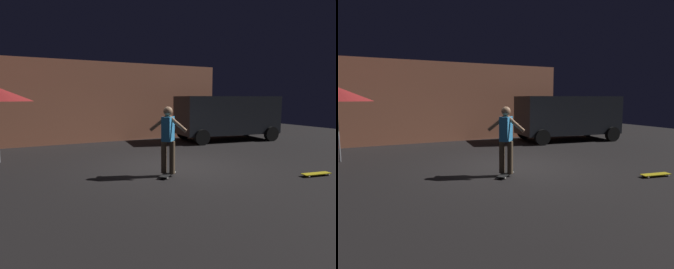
# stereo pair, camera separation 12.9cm
# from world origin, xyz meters

# --- Properties ---
(ground_plane) EXTENTS (28.00, 28.00, 0.00)m
(ground_plane) POSITION_xyz_m (0.00, 0.00, 0.00)
(ground_plane) COLOR black
(low_building) EXTENTS (11.04, 4.42, 3.54)m
(low_building) POSITION_xyz_m (-0.37, 7.74, 1.77)
(low_building) COLOR #B76B4C
(low_building) RESTS_ON ground_plane
(parked_van) EXTENTS (4.79, 2.67, 2.03)m
(parked_van) POSITION_xyz_m (4.67, 3.62, 1.16)
(parked_van) COLOR black
(parked_van) RESTS_ON ground_plane
(skateboard_ridden) EXTENTS (0.70, 0.69, 0.07)m
(skateboard_ridden) POSITION_xyz_m (-0.57, -0.81, 0.06)
(skateboard_ridden) COLOR black
(skateboard_ridden) RESTS_ON ground_plane
(skateboard_spare) EXTENTS (0.80, 0.32, 0.07)m
(skateboard_spare) POSITION_xyz_m (2.77, -2.46, 0.06)
(skateboard_spare) COLOR gold
(skateboard_spare) RESTS_ON ground_plane
(skater) EXTENTS (0.75, 0.76, 1.67)m
(skater) POSITION_xyz_m (-0.57, -0.81, 1.04)
(skater) COLOR brown
(skater) RESTS_ON skateboard_ridden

